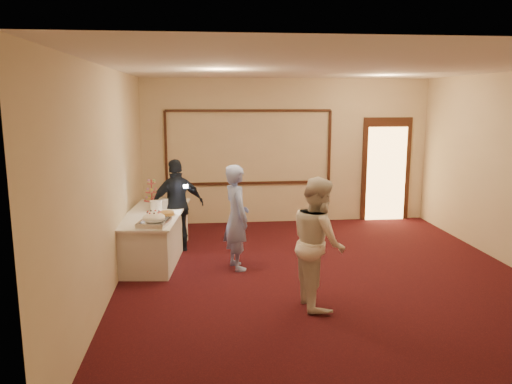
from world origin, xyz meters
TOP-DOWN VIEW (x-y plane):
  - floor at (0.00, 0.00)m, footprint 7.00×7.00m
  - room_walls at (0.00, 0.00)m, footprint 6.04×7.04m
  - wall_molding at (-0.80, 3.47)m, footprint 3.45×0.04m
  - doorway at (2.15, 3.45)m, footprint 1.05×0.07m
  - buffet_table at (-2.56, 1.24)m, footprint 1.11×2.35m
  - pavlova_tray at (-2.48, 0.37)m, footprint 0.48×0.61m
  - cupcake_stand at (-2.69, 2.21)m, footprint 0.29×0.29m
  - plate_stack_a at (-2.54, 1.36)m, footprint 0.20×0.20m
  - plate_stack_b at (-2.43, 1.56)m, footprint 0.20×0.20m
  - tart at (-2.35, 0.98)m, footprint 0.31×0.31m
  - man at (-1.26, 0.60)m, footprint 0.53×0.67m
  - woman at (-0.34, -0.90)m, footprint 0.68×0.85m
  - guest at (-2.21, 1.62)m, footprint 1.01×0.66m
  - camera_flash at (-2.05, 1.38)m, footprint 0.07×0.05m

SIDE VIEW (x-z plane):
  - floor at x=0.00m, z-range 0.00..0.00m
  - buffet_table at x=-2.56m, z-range 0.00..0.77m
  - guest at x=-2.21m, z-range 0.00..1.59m
  - tart at x=-2.35m, z-range 0.77..0.83m
  - man at x=-1.26m, z-range 0.00..1.62m
  - woman at x=-0.34m, z-range 0.00..1.65m
  - plate_stack_a at x=-2.54m, z-range 0.77..0.94m
  - plate_stack_b at x=-2.43m, z-range 0.77..0.94m
  - pavlova_tray at x=-2.48m, z-range 0.76..0.96m
  - cupcake_stand at x=-2.69m, z-range 0.71..1.14m
  - doorway at x=2.15m, z-range -0.02..2.18m
  - camera_flash at x=-2.05m, z-range 1.14..1.19m
  - wall_molding at x=-0.80m, z-range 0.83..2.38m
  - room_walls at x=0.00m, z-range 0.52..3.54m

